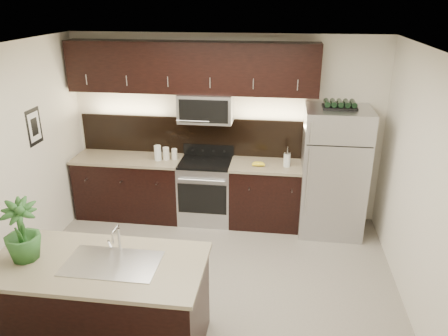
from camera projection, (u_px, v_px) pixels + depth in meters
name	position (u px, v px, depth m)	size (l,w,h in m)	color
ground	(203.00, 289.00, 5.07)	(4.50, 4.50, 0.00)	gray
room_walls	(188.00, 152.00, 4.42)	(4.52, 4.02, 2.71)	silver
counter_run	(192.00, 190.00, 6.51)	(3.51, 0.65, 0.94)	black
upper_fixtures	(193.00, 76.00, 6.02)	(3.49, 0.40, 1.66)	black
island	(102.00, 304.00, 4.10)	(1.96, 0.96, 0.94)	black
sink_faucet	(112.00, 261.00, 3.91)	(0.84, 0.50, 0.28)	silver
refrigerator	(333.00, 172.00, 6.05)	(0.87, 0.78, 1.79)	#B2B2B7
wine_rack	(340.00, 105.00, 5.70)	(0.44, 0.27, 0.10)	black
plant	(21.00, 231.00, 3.88)	(0.32, 0.32, 0.58)	#265723
canisters	(164.00, 153.00, 6.33)	(0.32, 0.17, 0.22)	silver
french_press	(287.00, 159.00, 6.08)	(0.10, 0.10, 0.28)	silver
bananas	(255.00, 164.00, 6.14)	(0.19, 0.15, 0.06)	yellow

